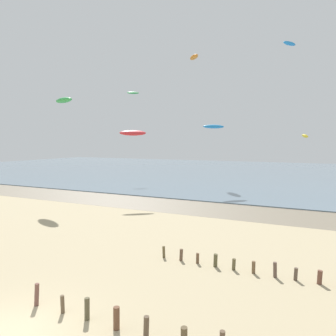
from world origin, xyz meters
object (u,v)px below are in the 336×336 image
Objects in this scene: kite_aloft_3 at (305,136)px; kite_aloft_8 at (133,133)px; kite_aloft_0 at (64,100)px; kite_aloft_11 at (214,127)px; kite_aloft_7 at (289,43)px; kite_aloft_4 at (194,57)px; kite_aloft_13 at (133,93)px.

kite_aloft_8 reaches higher than kite_aloft_3.
kite_aloft_11 is at bearing -110.19° from kite_aloft_0.
kite_aloft_4 is at bearing -81.00° from kite_aloft_7.
kite_aloft_3 is 0.89× the size of kite_aloft_13.
kite_aloft_0 is 1.62× the size of kite_aloft_13.
kite_aloft_13 is at bearing -72.76° from kite_aloft_11.
kite_aloft_13 is (-27.83, 12.98, 7.71)m from kite_aloft_3.
kite_aloft_11 is 1.43× the size of kite_aloft_13.
kite_aloft_8 is at bearing -8.85° from kite_aloft_7.
kite_aloft_4 reaches higher than kite_aloft_7.
kite_aloft_7 is 0.90× the size of kite_aloft_11.
kite_aloft_11 is 19.98m from kite_aloft_13.
kite_aloft_7 is at bearing -143.48° from kite_aloft_4.
kite_aloft_4 reaches higher than kite_aloft_0.
kite_aloft_8 is (-13.56, -18.60, -12.41)m from kite_aloft_7.
kite_aloft_3 is at bearing -19.30° from kite_aloft_8.
kite_aloft_3 is (23.24, 8.26, -3.81)m from kite_aloft_0.
kite_aloft_4 is at bearing -106.37° from kite_aloft_11.
kite_aloft_13 is (-24.80, -0.32, -5.07)m from kite_aloft_7.
kite_aloft_7 is 16.37m from kite_aloft_11.
kite_aloft_4 is 12.19m from kite_aloft_13.
kite_aloft_8 is at bearing -132.29° from kite_aloft_0.
kite_aloft_8 is 0.96× the size of kite_aloft_11.
kite_aloft_0 is 8.06m from kite_aloft_8.
kite_aloft_0 reaches higher than kite_aloft_11.
kite_aloft_13 is (-11.25, 18.28, 7.34)m from kite_aloft_8.
kite_aloft_8 is at bearing 82.06° from kite_aloft_13.
kite_aloft_11 is (8.09, -13.94, -12.59)m from kite_aloft_4.
kite_aloft_7 is (-3.02, 13.30, 12.78)m from kite_aloft_3.
kite_aloft_13 is (-4.58, 21.24, 3.90)m from kite_aloft_0.
kite_aloft_8 is at bearing 150.41° from kite_aloft_4.
kite_aloft_3 is 0.62× the size of kite_aloft_11.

